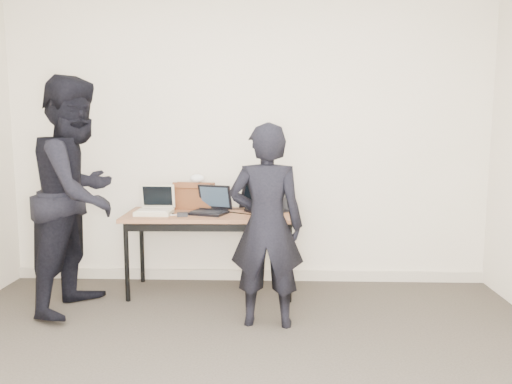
{
  "coord_description": "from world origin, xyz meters",
  "views": [
    {
      "loc": [
        0.24,
        -2.44,
        1.5
      ],
      "look_at": [
        0.1,
        1.6,
        0.95
      ],
      "focal_mm": 35.0,
      "sensor_mm": 36.0,
      "label": 1
    }
  ],
  "objects_px": {
    "laptop_beige": "(155,208)",
    "equipment_box": "(281,203)",
    "desk": "(211,220)",
    "leather_satchel": "(194,195)",
    "laptop_center": "(210,207)",
    "person_typist": "(266,226)",
    "person_observer": "(78,195)",
    "laptop_right": "(264,204)"
  },
  "relations": [
    {
      "from": "laptop_center",
      "to": "leather_satchel",
      "type": "height_order",
      "value": "leather_satchel"
    },
    {
      "from": "desk",
      "to": "equipment_box",
      "type": "xyz_separation_m",
      "value": [
        0.63,
        0.19,
        0.13
      ]
    },
    {
      "from": "desk",
      "to": "person_typist",
      "type": "xyz_separation_m",
      "value": [
        0.5,
        -0.72,
        0.1
      ]
    },
    {
      "from": "laptop_beige",
      "to": "leather_satchel",
      "type": "relative_size",
      "value": 0.81
    },
    {
      "from": "laptop_center",
      "to": "laptop_right",
      "type": "bearing_deg",
      "value": 35.06
    },
    {
      "from": "equipment_box",
      "to": "person_observer",
      "type": "distance_m",
      "value": 1.76
    },
    {
      "from": "laptop_right",
      "to": "person_typist",
      "type": "distance_m",
      "value": 0.87
    },
    {
      "from": "desk",
      "to": "laptop_right",
      "type": "height_order",
      "value": "laptop_right"
    },
    {
      "from": "laptop_center",
      "to": "laptop_right",
      "type": "height_order",
      "value": "laptop_right"
    },
    {
      "from": "leather_satchel",
      "to": "person_observer",
      "type": "bearing_deg",
      "value": -135.43
    },
    {
      "from": "person_typist",
      "to": "person_observer",
      "type": "distance_m",
      "value": 1.56
    },
    {
      "from": "desk",
      "to": "leather_satchel",
      "type": "distance_m",
      "value": 0.35
    },
    {
      "from": "equipment_box",
      "to": "desk",
      "type": "bearing_deg",
      "value": -163.05
    },
    {
      "from": "desk",
      "to": "laptop_center",
      "type": "bearing_deg",
      "value": 97.2
    },
    {
      "from": "laptop_beige",
      "to": "person_observer",
      "type": "xyz_separation_m",
      "value": [
        -0.53,
        -0.38,
        0.17
      ]
    },
    {
      "from": "equipment_box",
      "to": "laptop_beige",
      "type": "bearing_deg",
      "value": -168.72
    },
    {
      "from": "laptop_center",
      "to": "person_typist",
      "type": "height_order",
      "value": "person_typist"
    },
    {
      "from": "laptop_right",
      "to": "person_observer",
      "type": "height_order",
      "value": "person_observer"
    },
    {
      "from": "laptop_beige",
      "to": "equipment_box",
      "type": "relative_size",
      "value": 1.35
    },
    {
      "from": "equipment_box",
      "to": "laptop_right",
      "type": "bearing_deg",
      "value": -163.66
    },
    {
      "from": "desk",
      "to": "laptop_beige",
      "type": "relative_size",
      "value": 4.89
    },
    {
      "from": "laptop_right",
      "to": "person_typist",
      "type": "xyz_separation_m",
      "value": [
        0.03,
        -0.87,
        -0.02
      ]
    },
    {
      "from": "laptop_center",
      "to": "person_typist",
      "type": "xyz_separation_m",
      "value": [
        0.51,
        -0.73,
        -0.02
      ]
    },
    {
      "from": "laptop_beige",
      "to": "leather_satchel",
      "type": "bearing_deg",
      "value": 40.87
    },
    {
      "from": "laptop_beige",
      "to": "leather_satchel",
      "type": "distance_m",
      "value": 0.41
    },
    {
      "from": "leather_satchel",
      "to": "equipment_box",
      "type": "relative_size",
      "value": 1.65
    },
    {
      "from": "laptop_right",
      "to": "laptop_center",
      "type": "bearing_deg",
      "value": 158.75
    },
    {
      "from": "person_typist",
      "to": "person_observer",
      "type": "height_order",
      "value": "person_observer"
    },
    {
      "from": "equipment_box",
      "to": "person_typist",
      "type": "relative_size",
      "value": 0.15
    },
    {
      "from": "laptop_beige",
      "to": "laptop_center",
      "type": "height_order",
      "value": "laptop_beige"
    },
    {
      "from": "desk",
      "to": "laptop_beige",
      "type": "height_order",
      "value": "laptop_beige"
    },
    {
      "from": "laptop_beige",
      "to": "person_typist",
      "type": "relative_size",
      "value": 0.2
    },
    {
      "from": "laptop_center",
      "to": "person_observer",
      "type": "relative_size",
      "value": 0.21
    },
    {
      "from": "laptop_center",
      "to": "person_typist",
      "type": "bearing_deg",
      "value": -36.57
    },
    {
      "from": "laptop_right",
      "to": "leather_satchel",
      "type": "distance_m",
      "value": 0.66
    },
    {
      "from": "laptop_center",
      "to": "laptop_right",
      "type": "relative_size",
      "value": 0.8
    },
    {
      "from": "leather_satchel",
      "to": "laptop_right",
      "type": "bearing_deg",
      "value": 0.27
    },
    {
      "from": "laptop_beige",
      "to": "laptop_center",
      "type": "xyz_separation_m",
      "value": [
        0.49,
        0.04,
        0.01
      ]
    },
    {
      "from": "leather_satchel",
      "to": "equipment_box",
      "type": "height_order",
      "value": "leather_satchel"
    },
    {
      "from": "laptop_beige",
      "to": "leather_satchel",
      "type": "height_order",
      "value": "leather_satchel"
    },
    {
      "from": "laptop_center",
      "to": "person_observer",
      "type": "height_order",
      "value": "person_observer"
    },
    {
      "from": "desk",
      "to": "laptop_center",
      "type": "height_order",
      "value": "laptop_center"
    }
  ]
}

